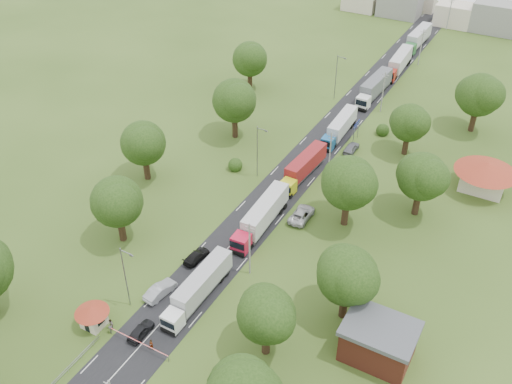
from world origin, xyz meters
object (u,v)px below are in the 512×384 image
Objects in this scene: car_lane_front at (141,331)px; car_lane_mid at (160,290)px; truck_0 at (199,287)px; info_sign at (357,127)px; pedestrian_near at (151,345)px; boom_barrier at (130,338)px; guard_booth at (92,313)px.

car_lane_mid is (-2.00, 6.76, 0.13)m from car_lane_front.
truck_0 is 5.51m from car_lane_mid.
pedestrian_near is (-3.64, -59.50, -2.22)m from info_sign.
info_sign reaches higher than truck_0.
info_sign is 0.99× the size of car_lane_front.
truck_0 is 8.95× the size of pedestrian_near.
car_lane_mid is 3.26× the size of pedestrian_near.
info_sign reaches higher than pedestrian_near.
car_lane_mid is (-4.97, -2.04, -1.22)m from truck_0.
boom_barrier is 5.98m from guard_booth.
truck_0 is at bearing 72.38° from boom_barrier.
info_sign reaches higher than car_lane_mid.
truck_0 is at bearing 48.82° from guard_booth.
car_lane_front is 2.82m from pedestrian_near.
guard_booth is 0.32× the size of truck_0.
guard_booth is 13.93m from truck_0.
car_lane_front is (-2.97, -8.81, -1.35)m from truck_0.
pedestrian_near is (4.56, -7.94, -0.06)m from car_lane_mid.
truck_0 is at bearing 89.73° from pedestrian_near.
pedestrian_near is at bearing 9.73° from boom_barrier.
car_lane_front is at bearing 77.96° from boom_barrier.
boom_barrier is 60.39m from info_sign.
boom_barrier is at bearing -107.62° from truck_0.
car_lane_mid is at bearing 63.54° from guard_booth.
guard_booth is at bearing 14.33° from car_lane_front.
info_sign is 2.63× the size of pedestrian_near.
truck_0 is at bearing -149.86° from car_lane_mid.
guard_booth is at bearing 71.33° from car_lane_mid.
car_lane_mid is at bearing 121.97° from pedestrian_near.
car_lane_front is at bearing -108.65° from truck_0.
truck_0 is 2.75× the size of car_lane_mid.
boom_barrier is at bearing -168.16° from pedestrian_near.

